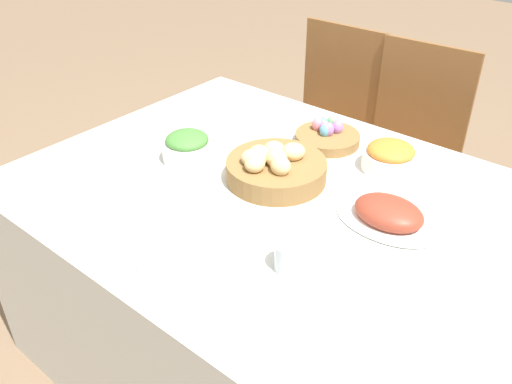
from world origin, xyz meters
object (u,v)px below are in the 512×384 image
object	(u,v)px
knife	(227,285)
spoon	(236,290)
egg_basket	(327,136)
carrot_bowl	(390,157)
butter_dish	(154,194)
green_salad_bowl	(188,147)
dinner_plate	(184,259)
chair_far_center	(405,148)
fork	(146,237)
ham_platter	(388,214)
drinking_cup	(291,256)
chair_far_left	(326,122)
bread_basket	(275,168)

from	to	relation	value
knife	spoon	world-z (taller)	same
egg_basket	carrot_bowl	world-z (taller)	carrot_bowl
carrot_bowl	egg_basket	bearing A→B (deg)	174.10
egg_basket	butter_dish	size ratio (longest dim) A/B	1.68
green_salad_bowl	dinner_plate	bearing A→B (deg)	-45.36
chair_far_center	spoon	size ratio (longest dim) A/B	5.62
chair_far_center	carrot_bowl	size ratio (longest dim) A/B	5.25
carrot_bowl	knife	bearing A→B (deg)	-92.37
chair_far_center	spoon	world-z (taller)	chair_far_center
green_salad_bowl	fork	distance (m)	0.43
green_salad_bowl	knife	bearing A→B (deg)	-35.88
chair_far_center	egg_basket	bearing A→B (deg)	-97.27
ham_platter	egg_basket	bearing A→B (deg)	143.78
chair_far_center	butter_dish	xyz separation A→B (m)	(-0.24, -1.20, 0.26)
drinking_cup	butter_dish	size ratio (longest dim) A/B	0.61
chair_far_left	spoon	size ratio (longest dim) A/B	5.62
dinner_plate	spoon	bearing A→B (deg)	0.00
bread_basket	ham_platter	world-z (taller)	bread_basket
green_salad_bowl	knife	distance (m)	0.63
butter_dish	spoon	bearing A→B (deg)	-17.58
chair_far_left	egg_basket	distance (m)	0.73
fork	drinking_cup	bearing A→B (deg)	19.39
green_salad_bowl	chair_far_center	bearing A→B (deg)	71.12
bread_basket	butter_dish	world-z (taller)	bread_basket
egg_basket	knife	bearing A→B (deg)	-73.65
chair_far_left	bread_basket	world-z (taller)	chair_far_left
dinner_plate	chair_far_left	bearing A→B (deg)	108.33
knife	drinking_cup	xyz separation A→B (m)	(0.08, 0.15, 0.04)
egg_basket	bread_basket	bearing A→B (deg)	-87.20
ham_platter	carrot_bowl	world-z (taller)	carrot_bowl
green_salad_bowl	knife	world-z (taller)	green_salad_bowl
spoon	drinking_cup	world-z (taller)	drinking_cup
chair_far_center	spoon	xyz separation A→B (m)	(0.20, -1.34, 0.24)
egg_basket	ham_platter	bearing A→B (deg)	-36.22
chair_far_center	ham_platter	size ratio (longest dim) A/B	3.04
dinner_plate	green_salad_bowl	bearing A→B (deg)	134.64
chair_far_center	spoon	bearing A→B (deg)	-83.70
egg_basket	chair_far_center	bearing A→B (deg)	85.12
carrot_bowl	ham_platter	bearing A→B (deg)	-62.28
chair_far_center	ham_platter	distance (m)	0.96
spoon	butter_dish	size ratio (longest dim) A/B	1.24
dinner_plate	spoon	world-z (taller)	dinner_plate
chair_far_center	dinner_plate	distance (m)	1.36
dinner_plate	butter_dish	size ratio (longest dim) A/B	1.80
bread_basket	fork	world-z (taller)	bread_basket
spoon	carrot_bowl	bearing A→B (deg)	92.38
egg_basket	butter_dish	world-z (taller)	egg_basket
egg_basket	green_salad_bowl	bearing A→B (deg)	-125.56
chair_far_center	fork	distance (m)	1.36
carrot_bowl	fork	world-z (taller)	carrot_bowl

